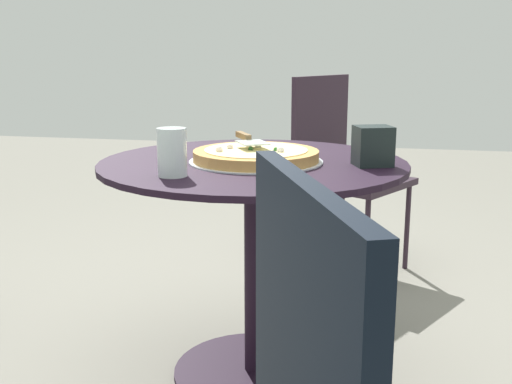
% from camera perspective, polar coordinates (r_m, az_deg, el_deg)
% --- Properties ---
extents(ground_plane, '(10.00, 10.00, 0.00)m').
position_cam_1_polar(ground_plane, '(2.11, -0.26, -16.41)').
color(ground_plane, slate).
extents(patio_table, '(0.93, 0.93, 0.71)m').
position_cam_1_polar(patio_table, '(1.91, -0.27, -2.69)').
color(patio_table, black).
rests_on(patio_table, ground).
extents(pizza_on_tray, '(0.40, 0.40, 0.05)m').
position_cam_1_polar(pizza_on_tray, '(1.85, -0.00, 3.36)').
color(pizza_on_tray, silver).
rests_on(pizza_on_tray, patio_table).
extents(pizza_server, '(0.21, 0.15, 0.02)m').
position_cam_1_polar(pizza_server, '(1.90, -0.72, 4.92)').
color(pizza_server, silver).
rests_on(pizza_server, pizza_on_tray).
extents(drinking_cup, '(0.08, 0.08, 0.13)m').
position_cam_1_polar(drinking_cup, '(1.64, -7.77, 3.66)').
color(drinking_cup, silver).
rests_on(drinking_cup, patio_table).
extents(napkin_dispenser, '(0.12, 0.13, 0.11)m').
position_cam_1_polar(napkin_dispenser, '(1.81, 10.75, 4.20)').
color(napkin_dispenser, black).
rests_on(napkin_dispenser, patio_table).
extents(patio_chair_far, '(0.59, 0.59, 0.92)m').
position_cam_1_polar(patio_chair_far, '(2.95, 7.76, 2.82)').
color(patio_chair_far, '#281B26').
rests_on(patio_chair_far, ground).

